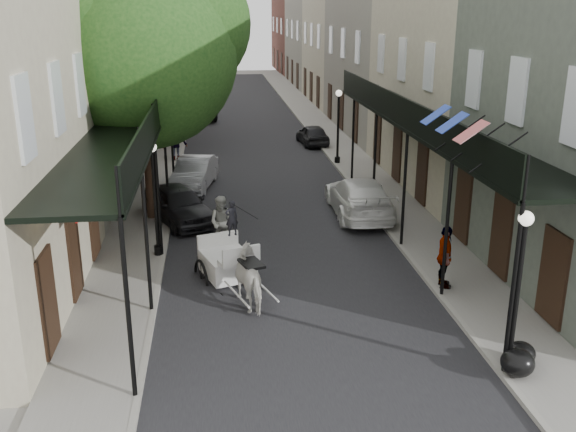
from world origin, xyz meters
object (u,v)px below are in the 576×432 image
object	(u,v)px
lamppost_right_near	(517,291)
car_left_far	(193,109)
lamppost_left	(155,197)
car_left_near	(179,204)
tree_near	(154,45)
tree_far	(174,43)
pedestrian_sidewalk_right	(445,257)
carriage	(223,242)
lamppost_right_far	(338,125)
car_left_mid	(194,173)
pedestrian_sidewalk_left	(175,141)
horse	(253,278)
car_right_far	(312,135)
car_right_near	(359,197)
pedestrian_walking	(223,223)

from	to	relation	value
lamppost_right_near	car_left_far	xyz separation A→B (m)	(-7.70, 35.01, -1.27)
lamppost_left	car_left_near	size ratio (longest dim) A/B	0.90
tree_near	tree_far	xyz separation A→B (m)	(-0.05, 14.00, -0.65)
tree_far	pedestrian_sidewalk_right	distance (m)	23.77
tree_far	carriage	bearing A→B (deg)	-83.59
tree_near	lamppost_right_far	xyz separation A→B (m)	(8.30, 7.82, -4.44)
carriage	car_left_mid	size ratio (longest dim) A/B	0.62
tree_far	pedestrian_sidewalk_left	distance (m)	6.54
tree_far	lamppost_right_near	world-z (taller)	tree_far
lamppost_right_near	carriage	xyz separation A→B (m)	(-6.14, 6.52, -1.05)
horse	tree_near	bearing A→B (deg)	-88.38
lamppost_right_near	tree_near	bearing A→B (deg)	124.27
car_left_mid	car_right_far	bearing A→B (deg)	63.52
lamppost_left	car_right_far	bearing A→B (deg)	65.86
carriage	car_right_far	distance (m)	19.50
lamppost_right_far	car_left_near	size ratio (longest dim) A/B	0.90
tree_near	pedestrian_sidewalk_left	xyz separation A→B (m)	(-0.00, 9.48, -5.38)
lamppost_right_near	pedestrian_sidewalk_right	distance (m)	4.59
lamppost_left	pedestrian_sidewalk_left	size ratio (longest dim) A/B	1.87
car_left_far	car_right_near	size ratio (longest dim) A/B	1.10
pedestrian_walking	car_left_near	size ratio (longest dim) A/B	0.44
pedestrian_walking	pedestrian_sidewalk_right	xyz separation A→B (m)	(6.20, -4.13, 0.12)
lamppost_right_near	lamppost_right_far	xyz separation A→B (m)	(0.00, 20.00, 0.00)
pedestrian_sidewalk_right	car_left_far	bearing A→B (deg)	24.81
pedestrian_sidewalk_right	tree_far	bearing A→B (deg)	31.75
tree_near	lamppost_right_near	xyz separation A→B (m)	(8.30, -12.18, -4.44)
pedestrian_sidewalk_right	pedestrian_walking	bearing A→B (deg)	66.84
lamppost_right_near	pedestrian_sidewalk_right	size ratio (longest dim) A/B	2.02
lamppost_right_near	car_left_near	size ratio (longest dim) A/B	0.90
car_right_near	car_right_far	size ratio (longest dim) A/B	1.46
lamppost_right_near	horse	distance (m)	6.96
pedestrian_sidewalk_right	lamppost_right_near	bearing A→B (deg)	-170.80
lamppost_right_near	car_left_far	world-z (taller)	lamppost_right_near
lamppost_left	carriage	distance (m)	2.75
lamppost_right_near	car_right_near	size ratio (longest dim) A/B	0.72
horse	pedestrian_sidewalk_left	distance (m)	17.66
lamppost_right_far	tree_near	bearing A→B (deg)	-136.69
lamppost_left	horse	distance (m)	4.88
tree_far	car_right_near	bearing A→B (deg)	-62.38
lamppost_left	horse	world-z (taller)	lamppost_left
tree_far	lamppost_right_near	bearing A→B (deg)	-72.32
horse	car_right_far	world-z (taller)	horse
pedestrian_sidewalk_right	car_left_far	distance (m)	31.51
lamppost_left	horse	xyz separation A→B (m)	(2.83, -3.76, -1.28)
pedestrian_walking	car_right_near	world-z (taller)	pedestrian_walking
pedestrian_walking	car_right_near	xyz separation A→B (m)	(5.35, 3.06, -0.17)
car_right_far	car_left_mid	bearing A→B (deg)	47.66
lamppost_right_near	pedestrian_sidewalk_left	size ratio (longest dim) A/B	1.87
car_left_near	horse	bearing A→B (deg)	-97.14
tree_near	horse	world-z (taller)	tree_near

